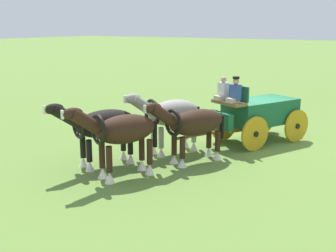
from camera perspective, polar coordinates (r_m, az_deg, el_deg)
The scene contains 6 objects.
ground_plane at distance 17.17m, azimuth 11.91°, elevation -1.96°, with size 220.00×220.00×0.00m, color olive.
show_wagon at distance 16.78m, azimuth 11.66°, elevation 1.75°, with size 5.59×3.15×2.65m.
draft_horse_rear_near at distance 13.98m, azimuth 3.26°, elevation 0.22°, with size 2.96×1.71×2.13m.
draft_horse_rear_off at distance 15.01m, azimuth 0.33°, elevation 1.48°, with size 2.91×1.71×2.23m.
draft_horse_lead_near at distance 12.61m, azimuth -6.22°, elevation -0.82°, with size 2.84×1.66×2.25m.
draft_horse_lead_off at distance 13.77m, azimuth -8.70°, elevation 0.04°, with size 2.96×1.73×2.17m.
Camera 1 is at (15.56, 5.75, 4.44)m, focal length 46.28 mm.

